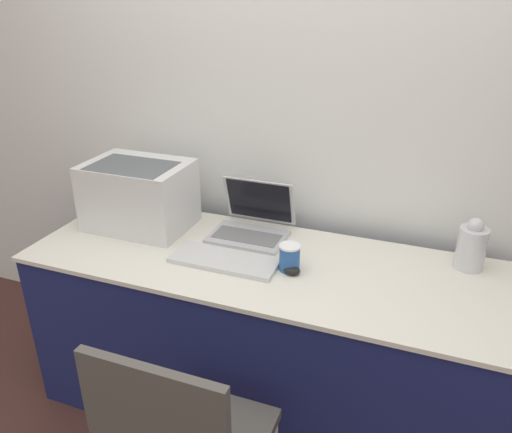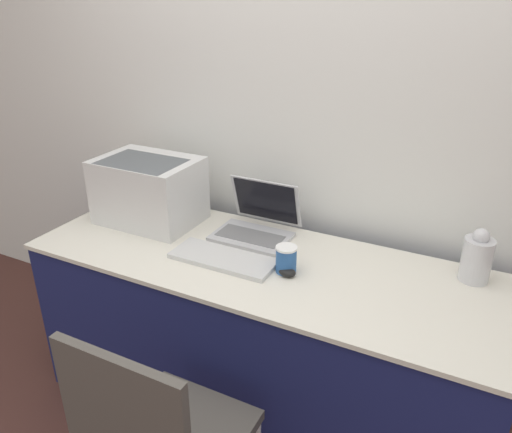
{
  "view_description": "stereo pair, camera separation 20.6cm",
  "coord_description": "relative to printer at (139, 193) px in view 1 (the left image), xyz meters",
  "views": [
    {
      "loc": [
        0.63,
        -1.37,
        1.84
      ],
      "look_at": [
        -0.04,
        0.38,
        0.98
      ],
      "focal_mm": 35.0,
      "sensor_mm": 36.0,
      "label": 1
    },
    {
      "loc": [
        0.82,
        -1.29,
        1.84
      ],
      "look_at": [
        -0.04,
        0.38,
        0.98
      ],
      "focal_mm": 35.0,
      "sensor_mm": 36.0,
      "label": 2
    }
  ],
  "objects": [
    {
      "name": "external_keyboard",
      "position": [
        0.52,
        -0.19,
        -0.16
      ],
      "size": [
        0.45,
        0.18,
        0.02
      ],
      "color": "silver",
      "rests_on": "table"
    },
    {
      "name": "printer",
      "position": [
        0.0,
        0.0,
        0.0
      ],
      "size": [
        0.47,
        0.34,
        0.31
      ],
      "color": "silver",
      "rests_on": "table"
    },
    {
      "name": "wall_back",
      "position": [
        0.66,
        0.36,
        0.33
      ],
      "size": [
        8.0,
        0.05,
        2.6
      ],
      "color": "silver",
      "rests_on": "ground_plane"
    },
    {
      "name": "mouse",
      "position": [
        0.81,
        -0.18,
        -0.15
      ],
      "size": [
        0.07,
        0.05,
        0.03
      ],
      "color": "black",
      "rests_on": "table"
    },
    {
      "name": "coffee_cup",
      "position": [
        0.79,
        -0.15,
        -0.11
      ],
      "size": [
        0.09,
        0.09,
        0.11
      ],
      "color": "#285699",
      "rests_on": "table"
    },
    {
      "name": "laptop_left",
      "position": [
        0.53,
        0.1,
        -0.12
      ],
      "size": [
        0.34,
        0.31,
        0.24
      ],
      "color": "#B7B7BC",
      "rests_on": "table"
    },
    {
      "name": "table",
      "position": [
        0.66,
        -0.11,
        -0.57
      ],
      "size": [
        2.01,
        0.71,
        0.8
      ],
      "color": "#191E51",
      "rests_on": "ground_plane"
    },
    {
      "name": "metal_pitcher",
      "position": [
        1.47,
        0.13,
        -0.07
      ],
      "size": [
        0.11,
        0.11,
        0.22
      ],
      "color": "silver",
      "rests_on": "table"
    }
  ]
}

